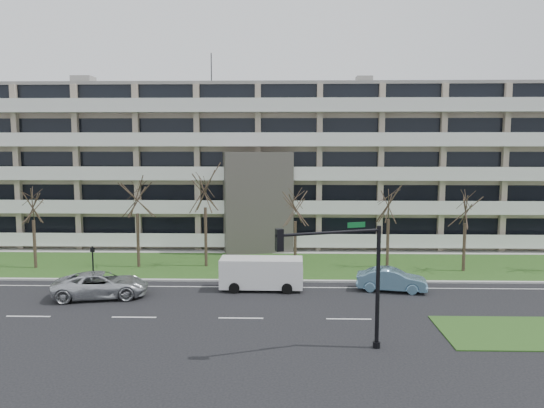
{
  "coord_description": "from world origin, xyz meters",
  "views": [
    {
      "loc": [
        2.46,
        -28.57,
        9.6
      ],
      "look_at": [
        1.48,
        10.0,
        5.3
      ],
      "focal_mm": 35.0,
      "sensor_mm": 36.0,
      "label": 1
    }
  ],
  "objects_px": {
    "traffic_signal": "(345,269)",
    "pedestrian_signal": "(93,260)",
    "white_van": "(263,271)",
    "silver_pickup": "(101,285)",
    "blue_sedan": "(392,280)"
  },
  "relations": [
    {
      "from": "traffic_signal",
      "to": "silver_pickup",
      "type": "bearing_deg",
      "value": 129.59
    },
    {
      "from": "white_van",
      "to": "pedestrian_signal",
      "type": "bearing_deg",
      "value": 175.1
    },
    {
      "from": "blue_sedan",
      "to": "pedestrian_signal",
      "type": "height_order",
      "value": "pedestrian_signal"
    },
    {
      "from": "pedestrian_signal",
      "to": "white_van",
      "type": "bearing_deg",
      "value": 9.25
    },
    {
      "from": "blue_sedan",
      "to": "white_van",
      "type": "height_order",
      "value": "white_van"
    },
    {
      "from": "white_van",
      "to": "pedestrian_signal",
      "type": "distance_m",
      "value": 11.91
    },
    {
      "from": "blue_sedan",
      "to": "pedestrian_signal",
      "type": "xyz_separation_m",
      "value": [
        -20.38,
        1.32,
        0.93
      ]
    },
    {
      "from": "blue_sedan",
      "to": "white_van",
      "type": "distance_m",
      "value": 8.56
    },
    {
      "from": "silver_pickup",
      "to": "pedestrian_signal",
      "type": "relative_size",
      "value": 2.2
    },
    {
      "from": "traffic_signal",
      "to": "white_van",
      "type": "bearing_deg",
      "value": 92.06
    },
    {
      "from": "traffic_signal",
      "to": "pedestrian_signal",
      "type": "relative_size",
      "value": 2.31
    },
    {
      "from": "silver_pickup",
      "to": "blue_sedan",
      "type": "relative_size",
      "value": 1.28
    },
    {
      "from": "silver_pickup",
      "to": "traffic_signal",
      "type": "height_order",
      "value": "traffic_signal"
    },
    {
      "from": "silver_pickup",
      "to": "white_van",
      "type": "bearing_deg",
      "value": -89.39
    },
    {
      "from": "white_van",
      "to": "traffic_signal",
      "type": "bearing_deg",
      "value": -67.47
    }
  ]
}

